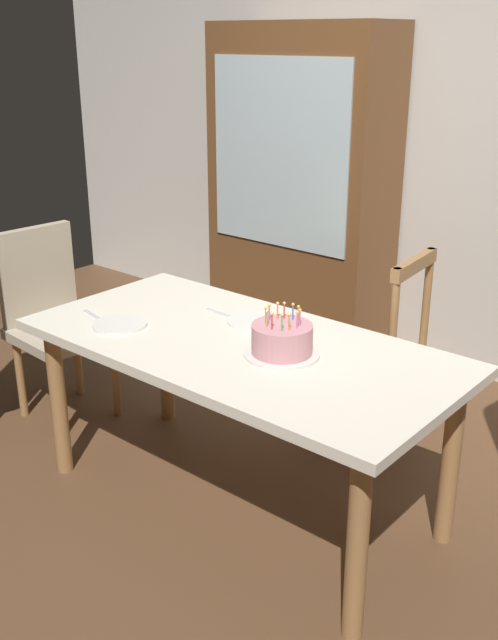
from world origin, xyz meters
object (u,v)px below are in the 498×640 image
at_px(dining_table, 239,362).
at_px(chair_upholstered, 52,313).
at_px(plate_far_side, 253,321).
at_px(chair_spindle_back, 371,356).
at_px(china_cabinet, 301,192).
at_px(birthday_cake, 282,341).
at_px(plate_near_celebrant, 120,325).

distance_m(dining_table, chair_upholstered, 1.25).
height_order(dining_table, chair_upholstered, chair_upholstered).
height_order(plate_far_side, chair_spindle_back, chair_spindle_back).
bearing_deg(china_cabinet, chair_spindle_back, -38.75).
bearing_deg(chair_spindle_back, birthday_cake, -85.93).
xyz_separation_m(plate_far_side, chair_spindle_back, (0.24, 0.55, -0.27)).
bearing_deg(plate_near_celebrant, chair_spindle_back, 56.15).
bearing_deg(birthday_cake, chair_spindle_back, 94.07).
xyz_separation_m(birthday_cake, china_cabinet, (-1.07, 1.56, 0.17)).
xyz_separation_m(chair_spindle_back, chair_upholstered, (-1.40, -0.72, 0.07)).
relative_size(dining_table, plate_far_side, 7.81).
height_order(birthday_cake, plate_near_celebrant, birthday_cake).
xyz_separation_m(plate_near_celebrant, china_cabinet, (-0.39, 1.75, 0.22)).
distance_m(birthday_cake, chair_spindle_back, 0.81).
xyz_separation_m(birthday_cake, chair_upholstered, (-1.46, 0.02, -0.25)).
bearing_deg(china_cabinet, plate_near_celebrant, -77.53).
height_order(plate_near_celebrant, chair_upholstered, chair_upholstered).
xyz_separation_m(birthday_cake, plate_far_side, (-0.29, 0.19, -0.05)).
xyz_separation_m(plate_far_side, chair_upholstered, (-1.16, -0.17, -0.20)).
xyz_separation_m(chair_spindle_back, china_cabinet, (-1.01, 0.81, 0.49)).
height_order(birthday_cake, chair_spindle_back, chair_spindle_back).
relative_size(birthday_cake, chair_upholstered, 0.29).
bearing_deg(birthday_cake, plate_far_side, 147.36).
relative_size(plate_near_celebrant, plate_far_side, 1.00).
xyz_separation_m(dining_table, plate_far_side, (-0.09, 0.19, 0.09)).
height_order(chair_spindle_back, chair_upholstered, same).
bearing_deg(chair_spindle_back, plate_far_side, -113.40).
height_order(plate_near_celebrant, plate_far_side, same).
bearing_deg(birthday_cake, chair_upholstered, 179.17).
bearing_deg(china_cabinet, plate_far_side, -60.53).
bearing_deg(dining_table, chair_upholstered, 178.94).
bearing_deg(birthday_cake, plate_near_celebrant, -164.23).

